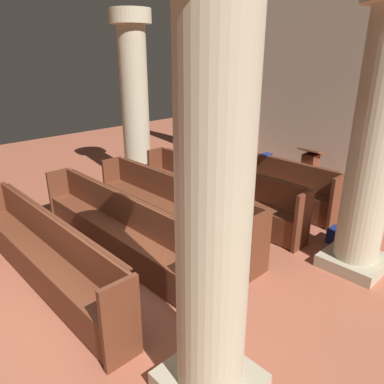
% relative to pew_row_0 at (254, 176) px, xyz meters
% --- Properties ---
extents(ground_plane, '(19.20, 19.20, 0.00)m').
position_rel_pew_row_0_xyz_m(ground_plane, '(0.71, -4.06, -0.52)').
color(ground_plane, '#AD5B42').
extents(back_wall, '(10.00, 0.16, 4.50)m').
position_rel_pew_row_0_xyz_m(back_wall, '(0.71, 2.02, 1.73)').
color(back_wall, beige).
rests_on(back_wall, ground).
extents(pew_row_0, '(3.74, 0.47, 0.97)m').
position_rel_pew_row_0_xyz_m(pew_row_0, '(0.00, 0.00, 0.00)').
color(pew_row_0, brown).
rests_on(pew_row_0, ground).
extents(pew_row_1, '(3.74, 0.46, 0.97)m').
position_rel_pew_row_0_xyz_m(pew_row_1, '(0.00, -1.13, 0.00)').
color(pew_row_1, brown).
rests_on(pew_row_1, ground).
extents(pew_row_2, '(3.74, 0.47, 0.97)m').
position_rel_pew_row_0_xyz_m(pew_row_2, '(0.00, -2.25, 0.00)').
color(pew_row_2, brown).
rests_on(pew_row_2, ground).
extents(pew_row_3, '(3.74, 0.46, 0.97)m').
position_rel_pew_row_0_xyz_m(pew_row_3, '(0.00, -3.38, 0.00)').
color(pew_row_3, brown).
rests_on(pew_row_3, ground).
extents(pew_row_4, '(3.74, 0.46, 0.97)m').
position_rel_pew_row_0_xyz_m(pew_row_4, '(0.00, -4.51, 0.00)').
color(pew_row_4, brown).
rests_on(pew_row_4, ground).
extents(pillar_aisle_side, '(0.89, 0.89, 3.82)m').
position_rel_pew_row_0_xyz_m(pillar_aisle_side, '(2.67, -1.04, 1.46)').
color(pillar_aisle_side, tan).
rests_on(pillar_aisle_side, ground).
extents(pillar_far_side, '(0.89, 0.89, 3.82)m').
position_rel_pew_row_0_xyz_m(pillar_far_side, '(-2.62, -1.09, 1.46)').
color(pillar_far_side, tan).
rests_on(pillar_far_side, ground).
extents(pillar_aisle_rear, '(0.88, 0.88, 3.82)m').
position_rel_pew_row_0_xyz_m(pillar_aisle_rear, '(2.67, -4.12, 1.46)').
color(pillar_aisle_rear, tan).
rests_on(pillar_aisle_rear, ground).
extents(lectern, '(0.48, 0.45, 1.08)m').
position_rel_pew_row_0_xyz_m(lectern, '(0.71, 1.00, -0.07)').
color(lectern, '#562B1A').
rests_on(lectern, ground).
extents(hymn_book, '(0.16, 0.21, 0.03)m').
position_rel_pew_row_0_xyz_m(hymn_book, '(0.15, 0.19, 0.47)').
color(hymn_book, navy).
rests_on(hymn_book, pew_row_0).
extents(kneeler_box_navy, '(0.34, 0.27, 0.25)m').
position_rel_pew_row_0_xyz_m(kneeler_box_navy, '(2.20, -0.53, -0.40)').
color(kneeler_box_navy, navy).
rests_on(kneeler_box_navy, ground).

